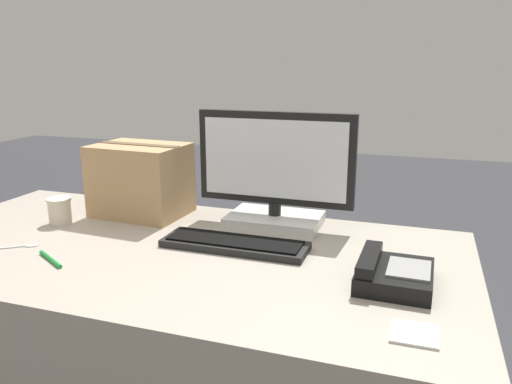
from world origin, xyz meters
name	(u,v)px	position (x,y,z in m)	size (l,w,h in m)	color
office_desk	(176,355)	(0.00, 0.00, 0.38)	(1.80, 0.90, 0.75)	#A89E8E
monitor	(275,179)	(0.24, 0.31, 0.92)	(0.55, 0.22, 0.40)	white
keyboard	(235,244)	(0.19, 0.06, 0.76)	(0.46, 0.14, 0.03)	black
desk_phone	(392,274)	(0.67, -0.05, 0.78)	(0.19, 0.22, 0.08)	black
paper_cup_right	(60,211)	(-0.48, 0.09, 0.80)	(0.08, 0.08, 0.09)	beige
spoon	(19,247)	(-0.45, -0.15, 0.75)	(0.15, 0.12, 0.00)	silver
cardboard_box	(141,180)	(-0.27, 0.29, 0.88)	(0.34, 0.26, 0.27)	tan
pen_marker	(50,259)	(-0.28, -0.21, 0.76)	(0.14, 0.08, 0.01)	#198C33
sticky_note_pad	(414,334)	(0.73, -0.29, 0.75)	(0.10, 0.10, 0.01)	silver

